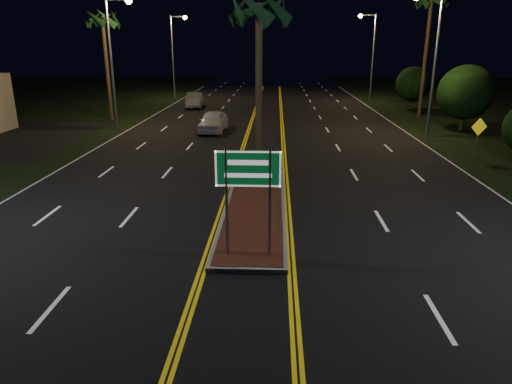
# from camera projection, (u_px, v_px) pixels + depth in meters

# --- Properties ---
(ground) EXTENTS (120.00, 120.00, 0.00)m
(ground) POSITION_uv_depth(u_px,v_px,m) (241.00, 313.00, 10.52)
(ground) COLOR black
(ground) RESTS_ON ground
(median_island) EXTENTS (2.25, 10.25, 0.17)m
(median_island) POSITION_uv_depth(u_px,v_px,m) (255.00, 207.00, 17.15)
(median_island) COLOR gray
(median_island) RESTS_ON ground
(highway_sign) EXTENTS (1.80, 0.08, 3.20)m
(highway_sign) POSITION_uv_depth(u_px,v_px,m) (248.00, 179.00, 12.44)
(highway_sign) COLOR gray
(highway_sign) RESTS_ON ground
(streetlight_left_mid) EXTENTS (1.91, 0.44, 9.00)m
(streetlight_left_mid) POSITION_uv_depth(u_px,v_px,m) (115.00, 48.00, 32.03)
(streetlight_left_mid) COLOR gray
(streetlight_left_mid) RESTS_ON ground
(streetlight_left_far) EXTENTS (1.91, 0.44, 9.00)m
(streetlight_left_far) POSITION_uv_depth(u_px,v_px,m) (175.00, 47.00, 51.04)
(streetlight_left_far) COLOR gray
(streetlight_left_far) RESTS_ON ground
(streetlight_right_mid) EXTENTS (1.91, 0.44, 9.00)m
(streetlight_right_mid) POSITION_uv_depth(u_px,v_px,m) (431.00, 49.00, 29.25)
(streetlight_right_mid) COLOR gray
(streetlight_right_mid) RESTS_ON ground
(streetlight_right_far) EXTENTS (1.91, 0.44, 9.00)m
(streetlight_right_far) POSITION_uv_depth(u_px,v_px,m) (370.00, 47.00, 48.26)
(streetlight_right_far) COLOR gray
(streetlight_right_far) RESTS_ON ground
(palm_median) EXTENTS (2.40, 2.40, 8.30)m
(palm_median) POSITION_uv_depth(u_px,v_px,m) (259.00, 9.00, 18.26)
(palm_median) COLOR #382819
(palm_median) RESTS_ON ground
(palm_left_far) EXTENTS (2.40, 2.40, 8.80)m
(palm_left_far) POSITION_uv_depth(u_px,v_px,m) (102.00, 20.00, 35.28)
(palm_left_far) COLOR #382819
(palm_left_far) RESTS_ON ground
(palm_right_far) EXTENTS (2.40, 2.40, 10.30)m
(palm_right_far) POSITION_uv_depth(u_px,v_px,m) (431.00, 1.00, 35.69)
(palm_right_far) COLOR #382819
(palm_right_far) RESTS_ON ground
(shrub_mid) EXTENTS (3.78, 3.78, 4.62)m
(shrub_mid) POSITION_uv_depth(u_px,v_px,m) (465.00, 92.00, 31.92)
(shrub_mid) COLOR #382819
(shrub_mid) RESTS_ON ground
(shrub_far) EXTENTS (3.24, 3.24, 3.96)m
(shrub_far) POSITION_uv_depth(u_px,v_px,m) (413.00, 84.00, 43.45)
(shrub_far) COLOR #382819
(shrub_far) RESTS_ON ground
(car_near) EXTENTS (2.42, 5.19, 1.70)m
(car_near) POSITION_uv_depth(u_px,v_px,m) (213.00, 120.00, 32.26)
(car_near) COLOR white
(car_near) RESTS_ON ground
(car_far) EXTENTS (2.43, 5.03, 1.63)m
(car_far) POSITION_uv_depth(u_px,v_px,m) (195.00, 99.00, 44.93)
(car_far) COLOR #9EA1A7
(car_far) RESTS_ON ground
(warning_sign) EXTENTS (0.91, 0.29, 2.24)m
(warning_sign) POSITION_uv_depth(u_px,v_px,m) (478.00, 133.00, 24.17)
(warning_sign) COLOR gray
(warning_sign) RESTS_ON ground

